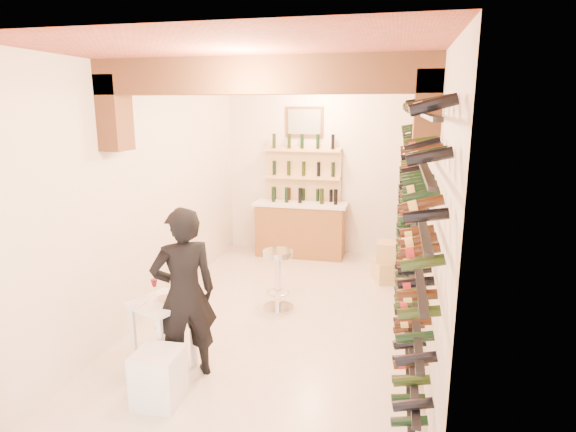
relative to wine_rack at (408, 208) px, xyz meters
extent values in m
plane|color=beige|center=(-1.53, 0.00, -1.55)|extent=(6.00, 6.00, 0.00)
cube|color=#F0E1D0|center=(-1.53, 3.00, 0.05)|extent=(3.50, 0.02, 3.20)
cube|color=#F0E1D0|center=(-1.53, -3.00, 0.05)|extent=(3.50, 0.02, 3.20)
cube|color=#F0E1D0|center=(-3.28, 0.00, 0.05)|extent=(0.02, 6.00, 3.20)
cube|color=#F0E1D0|center=(0.22, 0.00, 0.05)|extent=(0.02, 6.00, 3.20)
cube|color=#AE513E|center=(-1.53, 0.00, 1.65)|extent=(3.50, 6.00, 0.02)
cube|color=#985C35|center=(-1.53, -1.00, 1.47)|extent=(3.50, 0.35, 0.36)
cube|color=#985C35|center=(-3.16, -1.00, 1.10)|extent=(0.24, 0.35, 0.80)
cube|color=#985C35|center=(0.10, -1.00, 1.10)|extent=(0.24, 0.35, 0.80)
cube|color=black|center=(0.06, 0.00, -1.30)|extent=(0.06, 5.70, 0.03)
cube|color=black|center=(0.06, 0.00, -0.90)|extent=(0.06, 5.70, 0.03)
cube|color=black|center=(0.06, 0.00, -0.50)|extent=(0.06, 5.70, 0.03)
cube|color=black|center=(0.06, 0.00, -0.10)|extent=(0.06, 5.70, 0.03)
cube|color=black|center=(0.06, 0.00, 0.30)|extent=(0.06, 5.70, 0.03)
cube|color=black|center=(0.06, 0.00, 0.70)|extent=(0.06, 5.70, 0.03)
cube|color=black|center=(0.06, 0.00, 1.10)|extent=(0.06, 5.70, 0.03)
cube|color=#935E2D|center=(-1.83, 2.65, -1.07)|extent=(1.60, 0.55, 0.96)
cube|color=white|center=(-1.83, 2.65, -0.56)|extent=(1.70, 0.62, 0.05)
cube|color=#E2BA7F|center=(-1.83, 2.92, -0.55)|extent=(1.40, 0.10, 2.00)
cube|color=#E2BA7F|center=(-1.83, 2.82, -1.10)|extent=(1.40, 0.28, 0.04)
cube|color=#E2BA7F|center=(-1.83, 2.82, -0.60)|extent=(1.40, 0.28, 0.04)
cube|color=#E2BA7F|center=(-1.83, 2.82, -0.10)|extent=(1.40, 0.28, 0.04)
cube|color=#E2BA7F|center=(-1.83, 2.82, 0.40)|extent=(1.40, 0.28, 0.04)
cube|color=brown|center=(-1.83, 2.97, 0.90)|extent=(0.70, 0.04, 0.55)
cube|color=#99998C|center=(-1.83, 2.94, 0.90)|extent=(0.60, 0.01, 0.45)
cube|color=white|center=(-2.45, -1.55, -0.80)|extent=(0.70, 0.70, 0.05)
cube|color=white|center=(-2.73, -1.67, -1.19)|extent=(0.05, 0.05, 0.72)
cube|color=white|center=(-2.33, -1.83, -1.19)|extent=(0.05, 0.05, 0.72)
cube|color=white|center=(-2.56, -1.27, -1.19)|extent=(0.05, 0.05, 0.72)
cube|color=white|center=(-2.17, -1.44, -1.19)|extent=(0.05, 0.05, 0.72)
cylinder|color=white|center=(-2.40, -1.53, -0.77)|extent=(0.25, 0.25, 0.02)
cylinder|color=#BF7266|center=(-2.40, -1.53, -0.75)|extent=(0.18, 0.18, 0.02)
cube|color=white|center=(-2.63, -1.67, -0.77)|extent=(0.13, 0.13, 0.02)
cylinder|color=white|center=(-2.60, -1.40, -0.77)|extent=(0.07, 0.07, 0.00)
cylinder|color=white|center=(-2.60, -1.40, -0.72)|extent=(0.01, 0.01, 0.09)
cone|color=#580712|center=(-2.60, -1.40, -0.65)|extent=(0.08, 0.08, 0.08)
cube|color=white|center=(-2.22, -2.09, -1.29)|extent=(0.42, 0.42, 0.52)
imported|color=black|center=(-2.16, -1.60, -0.66)|extent=(0.78, 0.74, 1.78)
cylinder|color=silver|center=(-1.65, 0.21, -1.53)|extent=(0.43, 0.43, 0.03)
cylinder|color=silver|center=(-1.65, 0.21, -1.15)|extent=(0.09, 0.09, 0.76)
cylinder|color=silver|center=(-1.65, 0.21, -0.75)|extent=(0.41, 0.41, 0.08)
torus|color=silver|center=(-1.65, 0.21, -1.31)|extent=(0.33, 0.33, 0.03)
cube|color=tan|center=(-0.13, 1.64, -1.38)|extent=(0.66, 0.56, 0.33)
cube|color=tan|center=(-0.13, 1.64, -1.06)|extent=(0.53, 0.37, 0.31)
camera|label=1|loc=(-0.16, -5.70, 1.17)|focal=29.56mm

